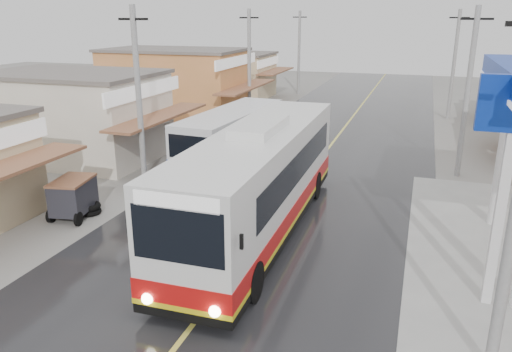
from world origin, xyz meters
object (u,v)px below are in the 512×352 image
object	(u,v)px
tricycle_near	(73,196)
tyre_stack	(90,209)
cyclist	(166,209)
second_bus	(232,137)
coach_bus	(260,181)

from	to	relation	value
tricycle_near	tyre_stack	size ratio (longest dim) A/B	2.35
cyclist	tricycle_near	bearing A→B (deg)	-169.68
tricycle_near	second_bus	bearing A→B (deg)	57.52
cyclist	second_bus	bearing A→B (deg)	101.63
second_bus	cyclist	distance (m)	8.30
cyclist	tricycle_near	xyz separation A→B (m)	(-3.93, -0.18, 0.15)
coach_bus	second_bus	size ratio (longest dim) A/B	1.46
tricycle_near	tyre_stack	bearing A→B (deg)	37.98
tricycle_near	coach_bus	bearing A→B (deg)	-2.93
coach_bus	cyclist	size ratio (longest dim) A/B	5.78
tricycle_near	cyclist	bearing A→B (deg)	-8.07
coach_bus	cyclist	distance (m)	3.70
cyclist	tricycle_near	size ratio (longest dim) A/B	1.09
coach_bus	tyre_stack	size ratio (longest dim) A/B	14.81
coach_bus	second_bus	world-z (taller)	coach_bus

